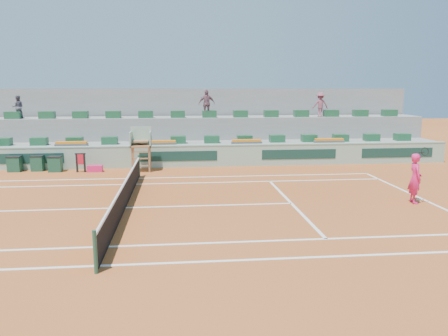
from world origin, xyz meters
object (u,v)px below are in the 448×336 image
(umpire_chair, at_px, (141,143))
(drink_cooler_a, at_px, (55,164))
(tennis_player, at_px, (415,178))
(player_bag, at_px, (95,169))

(umpire_chair, distance_m, drink_cooler_a, 4.76)
(umpire_chair, xyz_separation_m, drink_cooler_a, (-4.62, 0.28, -1.12))
(drink_cooler_a, xyz_separation_m, tennis_player, (15.84, -8.16, 0.57))
(player_bag, bearing_deg, umpire_chair, 0.53)
(player_bag, relative_size, umpire_chair, 0.33)
(drink_cooler_a, bearing_deg, umpire_chair, -3.43)
(player_bag, distance_m, umpire_chair, 2.83)
(umpire_chair, height_order, tennis_player, umpire_chair)
(drink_cooler_a, height_order, tennis_player, tennis_player)
(drink_cooler_a, distance_m, tennis_player, 17.82)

